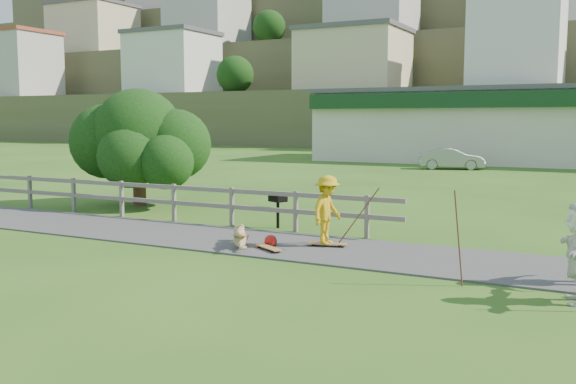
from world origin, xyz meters
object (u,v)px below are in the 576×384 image
skater_fallen (241,236)px  tree (139,158)px  car_silver (451,159)px  bbq (278,211)px  skater_rider (327,214)px

skater_fallen → tree: 8.50m
skater_fallen → car_silver: size_ratio=0.41×
bbq → skater_rider: bearing=-15.0°
skater_rider → car_silver: (-2.89, 24.98, -0.17)m
car_silver → tree: tree is taller
skater_fallen → bbq: 2.84m
car_silver → skater_fallen: bearing=164.9°
bbq → skater_fallen: bearing=-55.3°
skater_rider → bbq: 3.00m
skater_rider → tree: tree is taller
skater_rider → bbq: size_ratio=1.65×
car_silver → tree: size_ratio=0.76×
skater_fallen → tree: size_ratio=0.31×
car_silver → bbq: car_silver is taller
skater_rider → skater_fallen: (-1.80, -0.90, -0.51)m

